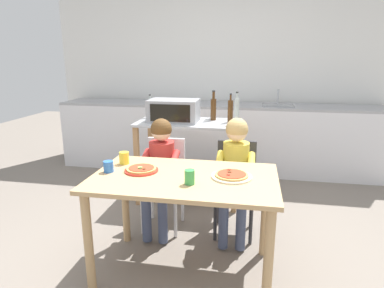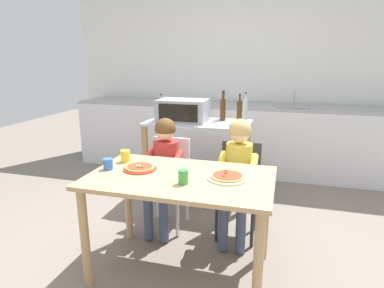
% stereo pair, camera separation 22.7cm
% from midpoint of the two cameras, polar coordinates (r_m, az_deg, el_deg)
% --- Properties ---
extents(ground_plane, '(10.86, 10.86, 0.00)m').
position_cam_midpoint_polar(ground_plane, '(3.56, 5.36, -10.90)').
color(ground_plane, slate).
extents(back_wall_tiled, '(4.89, 0.12, 2.70)m').
position_cam_midpoint_polar(back_wall_tiled, '(4.88, 9.46, 12.40)').
color(back_wall_tiled, white).
rests_on(back_wall_tiled, ground).
extents(kitchen_counter, '(4.40, 0.60, 1.12)m').
position_cam_midpoint_polar(kitchen_counter, '(4.60, 8.42, 1.08)').
color(kitchen_counter, silver).
rests_on(kitchen_counter, ground).
extents(kitchen_island_cart, '(1.10, 0.57, 0.88)m').
position_cam_midpoint_polar(kitchen_island_cart, '(3.56, 2.83, -0.73)').
color(kitchen_island_cart, '#B7BABF').
rests_on(kitchen_island_cart, ground).
extents(toaster_oven, '(0.51, 0.34, 0.23)m').
position_cam_midpoint_polar(toaster_oven, '(3.50, 0.27, 5.79)').
color(toaster_oven, '#999BA0').
rests_on(toaster_oven, kitchen_island_cart).
extents(bottle_slim_sauce, '(0.06, 0.06, 0.30)m').
position_cam_midpoint_polar(bottle_slim_sauce, '(3.46, 10.02, 5.54)').
color(bottle_slim_sauce, '#4C2D14').
rests_on(bottle_slim_sauce, kitchen_island_cart).
extents(bottle_tall_green_wine, '(0.05, 0.05, 0.33)m').
position_cam_midpoint_polar(bottle_tall_green_wine, '(3.36, 11.04, 5.53)').
color(bottle_tall_green_wine, '#ADB7B2').
rests_on(bottle_tall_green_wine, kitchen_island_cart).
extents(bottle_clear_vinegar, '(0.06, 0.06, 0.32)m').
position_cam_midpoint_polar(bottle_clear_vinegar, '(3.56, 7.17, 6.04)').
color(bottle_clear_vinegar, '#4C2D14').
rests_on(bottle_clear_vinegar, kitchen_island_cart).
extents(bottle_dark_olive_oil, '(0.06, 0.06, 0.27)m').
position_cam_midpoint_polar(bottle_dark_olive_oil, '(3.66, 7.23, 5.88)').
color(bottle_dark_olive_oil, '#ADB7B2').
rests_on(bottle_dark_olive_oil, kitchen_island_cart).
extents(bottle_brown_beer, '(0.06, 0.06, 0.26)m').
position_cam_midpoint_polar(bottle_brown_beer, '(3.76, -3.64, 6.14)').
color(bottle_brown_beer, '#ADB7B2').
rests_on(bottle_brown_beer, kitchen_island_cart).
extents(dining_table, '(1.27, 0.77, 0.75)m').
position_cam_midpoint_polar(dining_table, '(2.33, 0.79, -8.11)').
color(dining_table, tan).
rests_on(dining_table, ground).
extents(dining_chair_left, '(0.36, 0.36, 0.81)m').
position_cam_midpoint_polar(dining_chair_left, '(3.05, -1.91, -5.52)').
color(dining_chair_left, silver).
rests_on(dining_chair_left, ground).
extents(dining_chair_right, '(0.36, 0.36, 0.81)m').
position_cam_midpoint_polar(dining_chair_right, '(2.94, 10.28, -6.55)').
color(dining_chair_right, '#333338').
rests_on(dining_chair_right, ground).
extents(child_in_red_shirt, '(0.32, 0.42, 1.01)m').
position_cam_midpoint_polar(child_in_red_shirt, '(2.89, -2.68, -3.18)').
color(child_in_red_shirt, '#424C6B').
rests_on(child_in_red_shirt, ground).
extents(child_in_yellow_shirt, '(0.32, 0.42, 1.03)m').
position_cam_midpoint_polar(child_in_yellow_shirt, '(2.77, 10.21, -3.89)').
color(child_in_yellow_shirt, '#424C6B').
rests_on(child_in_yellow_shirt, ground).
extents(pizza_plate_red_rimmed, '(0.24, 0.24, 0.03)m').
position_cam_midpoint_polar(pizza_plate_red_rimmed, '(2.42, -6.32, -4.14)').
color(pizza_plate_red_rimmed, red).
rests_on(pizza_plate_red_rimmed, dining_table).
extents(pizza_plate_cream, '(0.28, 0.28, 0.03)m').
position_cam_midpoint_polar(pizza_plate_cream, '(2.26, 8.99, -5.66)').
color(pizza_plate_cream, beige).
rests_on(pizza_plate_cream, dining_table).
extents(drinking_cup_green, '(0.07, 0.07, 0.10)m').
position_cam_midpoint_polar(drinking_cup_green, '(2.13, 1.54, -5.72)').
color(drinking_cup_green, green).
rests_on(drinking_cup_green, dining_table).
extents(drinking_cup_yellow, '(0.07, 0.07, 0.09)m').
position_cam_midpoint_polar(drinking_cup_yellow, '(2.60, -8.96, -2.09)').
color(drinking_cup_yellow, yellow).
rests_on(drinking_cup_yellow, dining_table).
extents(drinking_cup_blue, '(0.07, 0.07, 0.08)m').
position_cam_midpoint_polar(drinking_cup_blue, '(2.45, -11.70, -3.44)').
color(drinking_cup_blue, blue).
rests_on(drinking_cup_blue, dining_table).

